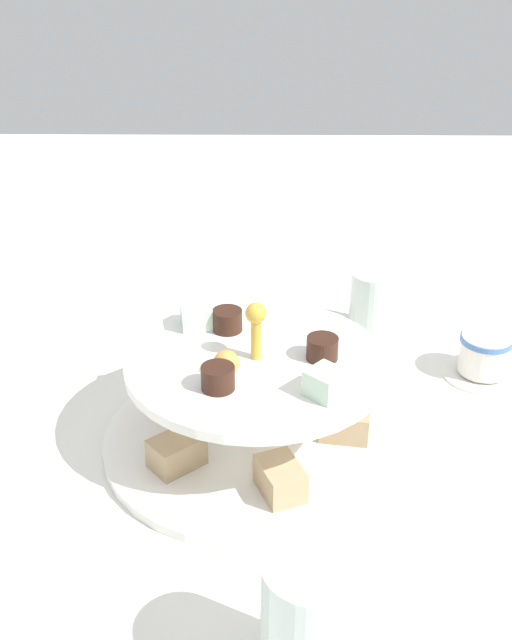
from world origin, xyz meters
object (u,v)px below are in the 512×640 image
(tiered_serving_stand, at_px, (256,407))
(water_glass_tall_right, at_px, (312,627))
(teacup_with_saucer, at_px, (484,357))
(water_glass_short_left, at_px, (375,303))

(tiered_serving_stand, xyz_separation_m, water_glass_tall_right, (-0.27, -0.04, 0.01))
(tiered_serving_stand, bearing_deg, teacup_with_saucer, -62.92)
(teacup_with_saucer, bearing_deg, water_glass_tall_right, 151.67)
(tiered_serving_stand, distance_m, water_glass_short_left, 0.28)
(water_glass_tall_right, xyz_separation_m, teacup_with_saucer, (0.40, -0.22, -0.03))
(water_glass_tall_right, relative_size, teacup_with_saucer, 1.24)
(tiered_serving_stand, bearing_deg, water_glass_tall_right, -171.78)
(water_glass_tall_right, bearing_deg, water_glass_short_left, -11.81)
(teacup_with_saucer, bearing_deg, tiered_serving_stand, 117.08)
(water_glass_tall_right, bearing_deg, teacup_with_saucer, -28.33)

